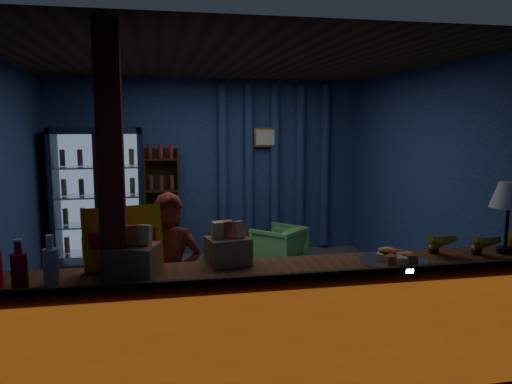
# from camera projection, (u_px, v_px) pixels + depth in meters

# --- Properties ---
(ground) EXTENTS (4.60, 4.60, 0.00)m
(ground) POSITION_uv_depth(u_px,v_px,m) (231.00, 303.00, 5.48)
(ground) COLOR #515154
(ground) RESTS_ON ground
(room_walls) EXTENTS (4.60, 4.60, 4.60)m
(room_walls) POSITION_uv_depth(u_px,v_px,m) (230.00, 161.00, 5.27)
(room_walls) COLOR navy
(room_walls) RESTS_ON ground
(counter) EXTENTS (4.40, 0.57, 0.99)m
(counter) POSITION_uv_depth(u_px,v_px,m) (270.00, 333.00, 3.56)
(counter) COLOR brown
(counter) RESTS_ON ground
(support_post) EXTENTS (0.16, 0.16, 2.60)m
(support_post) POSITION_uv_depth(u_px,v_px,m) (113.00, 225.00, 3.26)
(support_post) COLOR maroon
(support_post) RESTS_ON ground
(beverage_cooler) EXTENTS (1.20, 0.62, 1.90)m
(beverage_cooler) POSITION_uv_depth(u_px,v_px,m) (100.00, 198.00, 6.92)
(beverage_cooler) COLOR black
(beverage_cooler) RESTS_ON ground
(bottle_shelf) EXTENTS (0.50, 0.28, 1.60)m
(bottle_shelf) POSITION_uv_depth(u_px,v_px,m) (162.00, 204.00, 7.24)
(bottle_shelf) COLOR #322310
(bottle_shelf) RESTS_ON ground
(curtain_folds) EXTENTS (1.74, 0.14, 2.50)m
(curtain_folds) POSITION_uv_depth(u_px,v_px,m) (275.00, 167.00, 7.58)
(curtain_folds) COLOR navy
(curtain_folds) RESTS_ON room_walls
(framed_picture) EXTENTS (0.36, 0.04, 0.28)m
(framed_picture) POSITION_uv_depth(u_px,v_px,m) (266.00, 137.00, 7.44)
(framed_picture) COLOR gold
(framed_picture) RESTS_ON room_walls
(shopkeeper) EXTENTS (0.59, 0.46, 1.41)m
(shopkeeper) POSITION_uv_depth(u_px,v_px,m) (170.00, 280.00, 4.03)
(shopkeeper) COLOR maroon
(shopkeeper) RESTS_ON ground
(green_chair) EXTENTS (0.87, 0.87, 0.57)m
(green_chair) POSITION_uv_depth(u_px,v_px,m) (279.00, 246.00, 6.84)
(green_chair) COLOR #5CB95C
(green_chair) RESTS_ON ground
(side_table) EXTENTS (0.61, 0.49, 0.60)m
(side_table) POSITION_uv_depth(u_px,v_px,m) (229.00, 247.00, 6.95)
(side_table) COLOR #322310
(side_table) RESTS_ON ground
(yellow_sign) EXTENTS (0.56, 0.23, 0.44)m
(yellow_sign) POSITION_uv_depth(u_px,v_px,m) (123.00, 237.00, 3.49)
(yellow_sign) COLOR yellow
(yellow_sign) RESTS_ON counter
(soda_bottles) EXTENTS (0.43, 0.18, 0.32)m
(soda_bottles) POSITION_uv_depth(u_px,v_px,m) (22.00, 267.00, 3.08)
(soda_bottles) COLOR red
(soda_bottles) RESTS_ON counter
(snack_box_left) EXTENTS (0.39, 0.35, 0.34)m
(snack_box_left) POSITION_uv_depth(u_px,v_px,m) (133.00, 258.00, 3.31)
(snack_box_left) COLOR #986949
(snack_box_left) RESTS_ON counter
(snack_box_centre) EXTENTS (0.34, 0.30, 0.31)m
(snack_box_centre) POSITION_uv_depth(u_px,v_px,m) (228.00, 248.00, 3.61)
(snack_box_centre) COLOR #986949
(snack_box_centre) RESTS_ON counter
(pastry_tray) EXTENTS (0.49, 0.49, 0.08)m
(pastry_tray) POSITION_uv_depth(u_px,v_px,m) (394.00, 260.00, 3.62)
(pastry_tray) COLOR silver
(pastry_tray) RESTS_ON counter
(banana_bunches) EXTENTS (0.57, 0.32, 0.19)m
(banana_bunches) POSITION_uv_depth(u_px,v_px,m) (459.00, 243.00, 3.84)
(banana_bunches) COLOR gold
(banana_bunches) RESTS_ON counter
(table_lamp) EXTENTS (0.29, 0.29, 0.56)m
(table_lamp) POSITION_uv_depth(u_px,v_px,m) (509.00, 198.00, 3.85)
(table_lamp) COLOR black
(table_lamp) RESTS_ON counter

